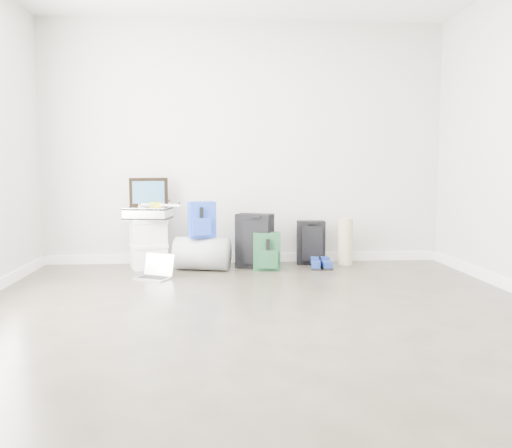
{
  "coord_description": "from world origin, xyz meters",
  "views": [
    {
      "loc": [
        -0.32,
        -3.64,
        1.08
      ],
      "look_at": [
        0.09,
        1.9,
        0.5
      ],
      "focal_mm": 38.0,
      "sensor_mm": 36.0,
      "label": 1
    }
  ],
  "objects": [
    {
      "name": "shoes",
      "position": [
        0.8,
        2.03,
        0.04
      ],
      "size": [
        0.23,
        0.27,
        0.08
      ],
      "rotation": [
        0.0,
        0.0,
        -0.11
      ],
      "color": "black",
      "rests_on": "ground"
    },
    {
      "name": "drone",
      "position": [
        -0.97,
        2.16,
        0.69
      ],
      "size": [
        0.55,
        0.55,
        0.05
      ],
      "rotation": [
        0.0,
        0.0,
        0.34
      ],
      "color": "yellow",
      "rests_on": "briefcase"
    },
    {
      "name": "carry_on",
      "position": [
        0.74,
        2.31,
        0.24
      ],
      "size": [
        0.32,
        0.23,
        0.49
      ],
      "rotation": [
        0.0,
        0.0,
        -0.09
      ],
      "color": "black",
      "rests_on": "ground"
    },
    {
      "name": "laptop",
      "position": [
        -0.92,
        1.65,
        0.06
      ],
      "size": [
        0.4,
        0.36,
        0.23
      ],
      "rotation": [
        0.0,
        0.0,
        -0.48
      ],
      "color": "silver",
      "rests_on": "ground"
    },
    {
      "name": "large_suitcase",
      "position": [
        0.09,
        2.12,
        0.29
      ],
      "size": [
        0.43,
        0.36,
        0.59
      ],
      "rotation": [
        0.0,
        0.0,
        -0.39
      ],
      "color": "black",
      "rests_on": "ground"
    },
    {
      "name": "boxes_stack",
      "position": [
        -1.05,
        2.18,
        0.27
      ],
      "size": [
        0.45,
        0.4,
        0.53
      ],
      "rotation": [
        0.0,
        0.0,
        0.32
      ],
      "color": "white",
      "rests_on": "ground"
    },
    {
      "name": "room_envelope",
      "position": [
        0.0,
        0.02,
        1.72
      ],
      "size": [
        4.52,
        5.02,
        2.71
      ],
      "color": "beige",
      "rests_on": "ground"
    },
    {
      "name": "duffel_bag",
      "position": [
        -0.47,
        2.05,
        0.17
      ],
      "size": [
        0.63,
        0.47,
        0.35
      ],
      "primitive_type": "cylinder",
      "rotation": [
        0.0,
        1.57,
        -0.24
      ],
      "color": "gray",
      "rests_on": "ground"
    },
    {
      "name": "green_backpack",
      "position": [
        0.21,
        1.98,
        0.19
      ],
      "size": [
        0.3,
        0.23,
        0.4
      ],
      "rotation": [
        0.0,
        0.0,
        -0.09
      ],
      "color": "#133522",
      "rests_on": "ground"
    },
    {
      "name": "rolled_rug",
      "position": [
        1.12,
        2.27,
        0.26
      ],
      "size": [
        0.17,
        0.17,
        0.51
      ],
      "primitive_type": "cylinder",
      "color": "tan",
      "rests_on": "ground"
    },
    {
      "name": "ground",
      "position": [
        0.0,
        0.0,
        0.0
      ],
      "size": [
        5.0,
        5.0,
        0.0
      ],
      "primitive_type": "plane",
      "color": "#312C23",
      "rests_on": "ground"
    },
    {
      "name": "painting",
      "position": [
        -1.05,
        2.28,
        0.82
      ],
      "size": [
        0.41,
        0.14,
        0.31
      ],
      "rotation": [
        0.0,
        0.0,
        0.28
      ],
      "color": "black",
      "rests_on": "briefcase"
    },
    {
      "name": "blue_backpack",
      "position": [
        -0.47,
        2.02,
        0.53
      ],
      "size": [
        0.3,
        0.26,
        0.38
      ],
      "rotation": [
        0.0,
        0.0,
        0.27
      ],
      "color": "#1B3AB3",
      "rests_on": "duffel_bag"
    },
    {
      "name": "briefcase",
      "position": [
        -1.05,
        2.18,
        0.59
      ],
      "size": [
        0.51,
        0.41,
        0.13
      ],
      "primitive_type": "cube",
      "rotation": [
        0.0,
        0.0,
        -0.17
      ],
      "color": "#B2B2B7",
      "rests_on": "boxes_stack"
    }
  ]
}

